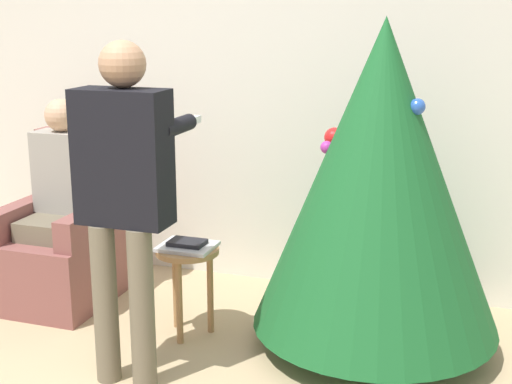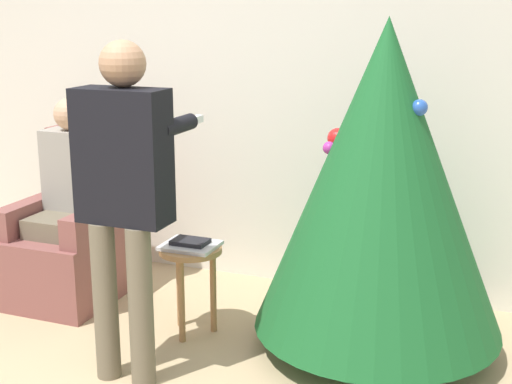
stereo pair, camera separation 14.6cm
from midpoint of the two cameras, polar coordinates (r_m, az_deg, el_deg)
wall_back at (r=4.61m, az=1.78°, el=9.08°), size 8.00×0.06×2.70m
christmas_tree at (r=3.70m, az=11.16°, el=1.02°), size 1.30×1.30×1.75m
armchair at (r=4.65m, az=-13.48°, el=-3.95°), size 0.60×0.74×1.03m
person_seated at (r=4.53m, az=-13.97°, el=0.08°), size 0.36×0.46×1.26m
person_standing at (r=3.38m, az=-9.33°, el=0.72°), size 0.45×0.57×1.65m
side_stool at (r=3.97m, az=-4.19°, el=-5.81°), size 0.35×0.35×0.51m
laptop at (r=3.94m, az=-4.22°, el=-4.29°), size 0.30×0.25×0.02m
book at (r=3.93m, az=-4.23°, el=-3.99°), size 0.20×0.14×0.02m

